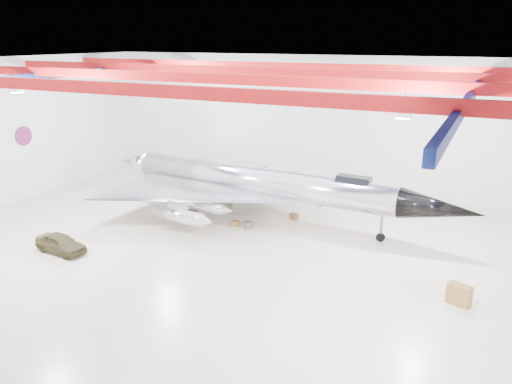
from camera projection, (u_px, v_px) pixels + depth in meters
The scene contains 14 objects.
floor at pixel (239, 250), 30.20m from camera, with size 40.00×40.00×0.00m, color beige.
wall_back at pixel (322, 123), 41.45m from camera, with size 40.00×40.00×0.00m, color silver.
ceiling at pixel (237, 63), 26.93m from camera, with size 40.00×40.00×0.00m, color #0A0F38.
ceiling_structure at pixel (237, 76), 27.14m from camera, with size 39.50×29.50×1.08m.
wall_roundel at pixel (24, 136), 38.75m from camera, with size 1.50×1.50×0.10m, color #B21414.
jet_aircraft at pixel (258, 185), 34.91m from camera, with size 27.46×16.51×7.49m.
jeep at pixel (61, 243), 29.74m from camera, with size 1.38×3.42×1.16m, color #3D381E.
desk at pixel (459, 295), 23.96m from camera, with size 1.11×0.55×1.02m, color brown.
crate_ply at pixel (193, 212), 36.19m from camera, with size 0.58×0.46×0.40m, color olive.
engine_drum at pixel (248, 225), 33.59m from camera, with size 0.53×0.53×0.48m, color #59595B.
parts_bin at pixel (294, 216), 35.37m from camera, with size 0.55×0.44×0.38m, color olive.
crate_small at pixel (189, 195), 40.19m from camera, with size 0.42×0.33×0.29m, color #59595B.
oil_barrel at pixel (236, 223), 34.05m from camera, with size 0.52×0.42×0.36m, color olive.
spares_box at pixel (321, 204), 38.07m from camera, with size 0.36×0.36×0.32m, color #59595B.
Camera 1 is at (13.08, -24.54, 12.33)m, focal length 35.00 mm.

